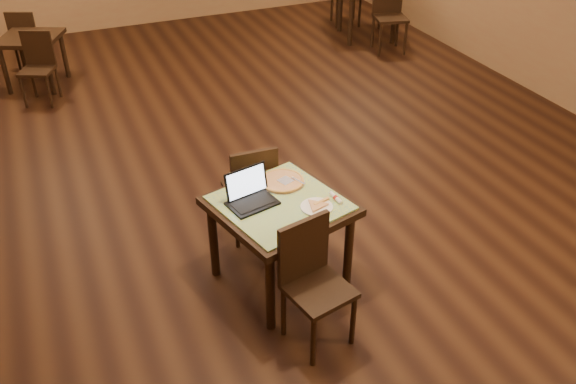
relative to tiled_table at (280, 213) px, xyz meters
name	(u,v)px	position (x,y,z in m)	size (l,w,h in m)	color
ground	(256,157)	(0.51, 1.95, -0.66)	(10.00, 10.00, 0.00)	black
tiled_table	(280,213)	(0.00, 0.00, 0.00)	(1.12, 1.12, 0.76)	black
chair_main_near	(312,276)	(-0.02, -0.62, -0.12)	(0.49, 0.49, 0.95)	black
chair_main_far	(252,187)	(0.00, 0.62, -0.14)	(0.42, 0.42, 0.93)	black
laptop	(250,194)	(-0.20, 0.11, 0.17)	(0.40, 0.34, 0.24)	black
plate	(317,207)	(0.22, -0.18, 0.11)	(0.24, 0.24, 0.01)	white
pizza_slice	(317,205)	(0.22, -0.18, 0.13)	(0.18, 0.18, 0.02)	beige
pizza_pan	(282,182)	(0.12, 0.24, 0.11)	(0.36, 0.36, 0.01)	silver
pizza_whole	(282,181)	(0.12, 0.24, 0.12)	(0.35, 0.35, 0.02)	beige
spatula	(286,181)	(0.14, 0.22, 0.13)	(0.10, 0.25, 0.01)	silver
napkin_roll	(336,198)	(0.40, -0.14, 0.12)	(0.04, 0.15, 0.04)	white
other_table_a_chair_near	(389,11)	(3.54, 4.27, -0.07)	(0.55, 0.55, 1.05)	black
other_table_b	(31,45)	(-1.49, 4.91, -0.10)	(0.96, 0.96, 0.68)	black
other_table_b_chair_near	(38,63)	(-1.46, 4.39, -0.16)	(0.50, 0.50, 0.88)	black
other_table_b_chair_far	(27,38)	(-1.52, 5.43, -0.16)	(0.50, 0.50, 0.88)	black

